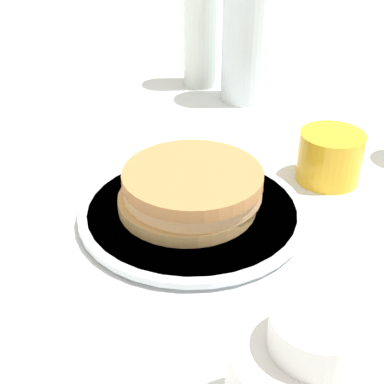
{
  "coord_description": "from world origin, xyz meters",
  "views": [
    {
      "loc": [
        0.27,
        0.41,
        0.35
      ],
      "look_at": [
        0.02,
        -0.02,
        0.03
      ],
      "focal_mm": 50.0,
      "sensor_mm": 36.0,
      "label": 1
    }
  ],
  "objects_px": {
    "plate": "(192,211)",
    "water_bottle_far": "(202,31)",
    "water_bottle_mid": "(247,40)",
    "juice_glass": "(332,158)",
    "pancake_stack": "(191,188)"
  },
  "relations": [
    {
      "from": "plate",
      "to": "water_bottle_far",
      "type": "distance_m",
      "value": 0.43
    },
    {
      "from": "juice_glass",
      "to": "water_bottle_mid",
      "type": "height_order",
      "value": "water_bottle_mid"
    },
    {
      "from": "plate",
      "to": "water_bottle_far",
      "type": "height_order",
      "value": "water_bottle_far"
    },
    {
      "from": "water_bottle_far",
      "to": "pancake_stack",
      "type": "bearing_deg",
      "value": 56.6
    },
    {
      "from": "plate",
      "to": "water_bottle_far",
      "type": "bearing_deg",
      "value": -123.21
    },
    {
      "from": "pancake_stack",
      "to": "plate",
      "type": "bearing_deg",
      "value": 72.9
    },
    {
      "from": "plate",
      "to": "water_bottle_mid",
      "type": "height_order",
      "value": "water_bottle_mid"
    },
    {
      "from": "water_bottle_mid",
      "to": "water_bottle_far",
      "type": "xyz_separation_m",
      "value": [
        0.02,
        -0.1,
        -0.0
      ]
    },
    {
      "from": "water_bottle_mid",
      "to": "water_bottle_far",
      "type": "relative_size",
      "value": 1.04
    },
    {
      "from": "plate",
      "to": "water_bottle_mid",
      "type": "xyz_separation_m",
      "value": [
        -0.25,
        -0.26,
        0.09
      ]
    },
    {
      "from": "juice_glass",
      "to": "water_bottle_far",
      "type": "relative_size",
      "value": 0.39
    },
    {
      "from": "plate",
      "to": "water_bottle_mid",
      "type": "distance_m",
      "value": 0.37
    },
    {
      "from": "pancake_stack",
      "to": "water_bottle_far",
      "type": "bearing_deg",
      "value": -123.4
    },
    {
      "from": "juice_glass",
      "to": "water_bottle_far",
      "type": "xyz_separation_m",
      "value": [
        -0.04,
        -0.37,
        0.06
      ]
    },
    {
      "from": "plate",
      "to": "water_bottle_mid",
      "type": "bearing_deg",
      "value": -134.78
    }
  ]
}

